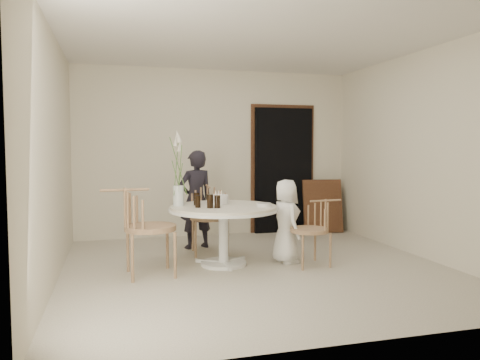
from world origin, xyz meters
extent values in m
plane|color=beige|center=(0.00, 0.00, 0.00)|extent=(4.50, 4.50, 0.00)
plane|color=white|center=(0.00, 0.00, 2.70)|extent=(4.50, 4.50, 0.00)
plane|color=beige|center=(0.00, 2.25, 1.35)|extent=(4.50, 0.00, 4.50)
plane|color=beige|center=(0.00, -2.25, 1.35)|extent=(4.50, 0.00, 4.50)
plane|color=beige|center=(-2.25, 0.00, 1.35)|extent=(0.00, 4.50, 4.50)
plane|color=beige|center=(2.25, 0.00, 1.35)|extent=(0.00, 4.50, 4.50)
cube|color=black|center=(1.15, 2.19, 1.05)|extent=(1.00, 0.10, 2.10)
cube|color=brown|center=(1.15, 2.23, 1.11)|extent=(1.12, 0.03, 2.22)
cylinder|color=silver|center=(-0.35, 0.25, 0.02)|extent=(0.56, 0.56, 0.04)
cylinder|color=silver|center=(-0.35, 0.25, 0.34)|extent=(0.12, 0.12, 0.65)
cylinder|color=silver|center=(-0.35, 0.25, 0.68)|extent=(1.33, 1.33, 0.03)
cylinder|color=silver|center=(-0.35, 0.25, 0.71)|extent=(1.30, 1.30, 0.04)
cube|color=brown|center=(1.78, 1.95, 0.45)|extent=(0.69, 0.26, 0.90)
cylinder|color=#A07857|center=(-0.62, 0.71, 0.24)|extent=(0.03, 0.03, 0.48)
cylinder|color=#A07857|center=(-0.20, 0.67, 0.24)|extent=(0.03, 0.03, 0.48)
cylinder|color=#A07857|center=(-0.58, 1.13, 0.24)|extent=(0.03, 0.03, 0.48)
cylinder|color=#A07857|center=(-0.16, 1.09, 0.24)|extent=(0.03, 0.03, 0.48)
cylinder|color=#A07857|center=(-0.39, 0.90, 0.50)|extent=(0.53, 0.53, 0.05)
cylinder|color=#A07857|center=(0.45, 0.12, 0.21)|extent=(0.03, 0.03, 0.42)
cylinder|color=#A07857|center=(0.49, -0.25, 0.21)|extent=(0.03, 0.03, 0.42)
cylinder|color=#A07857|center=(0.82, 0.16, 0.21)|extent=(0.03, 0.03, 0.42)
cylinder|color=#A07857|center=(0.85, -0.21, 0.21)|extent=(0.03, 0.03, 0.42)
cylinder|color=#A07857|center=(0.65, -0.04, 0.44)|extent=(0.46, 0.46, 0.05)
cylinder|color=#A07857|center=(-1.00, -0.19, 0.26)|extent=(0.03, 0.03, 0.52)
cylinder|color=#A07857|center=(-1.03, 0.27, 0.26)|extent=(0.03, 0.03, 0.52)
cylinder|color=#A07857|center=(-1.46, -0.22, 0.26)|extent=(0.03, 0.03, 0.52)
cylinder|color=#A07857|center=(-1.49, 0.24, 0.26)|extent=(0.03, 0.03, 0.52)
cylinder|color=#A07857|center=(-1.25, 0.02, 0.54)|extent=(0.57, 0.57, 0.06)
imported|color=black|center=(-0.51, 1.30, 0.70)|extent=(0.58, 0.46, 1.40)
imported|color=white|center=(0.43, 0.17, 0.52)|extent=(0.38, 0.54, 1.04)
cylinder|color=white|center=(-0.36, 0.46, 0.79)|extent=(0.24, 0.24, 0.11)
cylinder|color=beige|center=(-0.36, 0.46, 0.87)|extent=(0.01, 0.01, 0.05)
cylinder|color=beige|center=(-0.32, 0.49, 0.87)|extent=(0.01, 0.01, 0.05)
cylinder|color=beige|center=(-0.40, 0.48, 0.87)|extent=(0.01, 0.01, 0.05)
cylinder|color=black|center=(-0.46, 0.08, 0.81)|extent=(0.08, 0.08, 0.15)
cylinder|color=black|center=(-0.55, 0.10, 0.81)|extent=(0.08, 0.08, 0.16)
cylinder|color=black|center=(-0.68, 0.18, 0.80)|extent=(0.08, 0.08, 0.14)
cylinder|color=black|center=(-0.66, 0.39, 0.81)|extent=(0.08, 0.08, 0.16)
cylinder|color=silver|center=(0.10, 0.05, 0.75)|extent=(0.23, 0.23, 0.04)
cylinder|color=silver|center=(-0.88, 0.41, 0.85)|extent=(0.13, 0.13, 0.25)
cylinder|color=#4A7130|center=(-0.85, 0.42, 1.16)|extent=(0.01, 0.01, 0.62)
cone|color=beige|center=(-0.85, 0.42, 1.47)|extent=(0.06, 0.06, 0.16)
cylinder|color=#4A7130|center=(-0.90, 0.42, 1.19)|extent=(0.01, 0.01, 0.67)
cone|color=beige|center=(-0.90, 0.42, 1.53)|extent=(0.06, 0.06, 0.16)
cylinder|color=#4A7130|center=(-0.88, 0.38, 1.22)|extent=(0.01, 0.01, 0.72)
cone|color=beige|center=(-0.88, 0.38, 1.58)|extent=(0.06, 0.06, 0.16)
camera|label=1|loc=(-1.65, -5.26, 1.44)|focal=35.00mm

